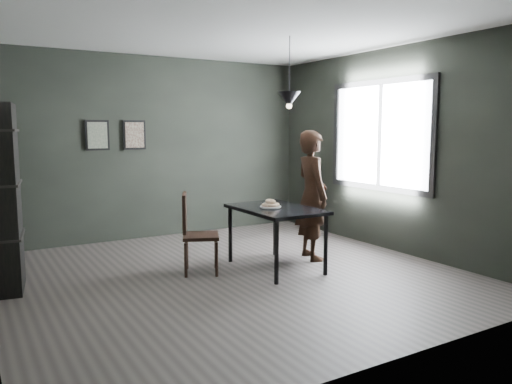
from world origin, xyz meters
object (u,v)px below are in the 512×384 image
woman (312,195)px  pendant_lamp (289,99)px  white_plate (271,207)px  wood_chair (194,228)px  cafe_table (276,214)px

woman → pendant_lamp: bearing=109.4°
white_plate → woman: size_ratio=0.14×
woman → wood_chair: woman is taller
cafe_table → pendant_lamp: size_ratio=1.39×
wood_chair → pendant_lamp: size_ratio=1.10×
cafe_table → wood_chair: wood_chair is taller
cafe_table → wood_chair: bearing=161.2°
woman → wood_chair: (-1.60, 0.17, -0.30)m
woman → pendant_lamp: (-0.41, -0.05, 1.21)m
white_plate → wood_chair: bearing=160.7°
woman → white_plate: bearing=112.9°
white_plate → wood_chair: size_ratio=0.24×
woman → pendant_lamp: pendant_lamp is taller
woman → cafe_table: bearing=115.2°
wood_chair → white_plate: bearing=5.5°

